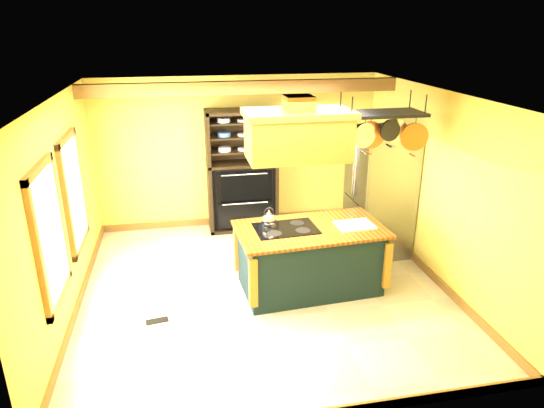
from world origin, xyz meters
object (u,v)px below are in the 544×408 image
object	(u,v)px
kitchen_island	(309,258)
pot_rack	(382,123)
refrigerator	(379,194)
hutch	(242,183)
range_hood	(298,133)

from	to	relation	value
kitchen_island	pot_rack	distance (m)	2.06
pot_rack	refrigerator	bearing A→B (deg)	63.96
kitchen_island	pot_rack	world-z (taller)	pot_rack
kitchen_island	refrigerator	size ratio (longest dim) A/B	1.05
kitchen_island	pot_rack	bearing A→B (deg)	-4.00
pot_rack	hutch	size ratio (longest dim) A/B	0.55
kitchen_island	hutch	distance (m)	2.46
refrigerator	pot_rack	bearing A→B (deg)	-116.04
pot_rack	hutch	bearing A→B (deg)	123.14
range_hood	hutch	xyz separation A→B (m)	(-0.42, 2.36, -1.39)
pot_rack	hutch	distance (m)	3.17
pot_rack	refrigerator	size ratio (longest dim) A/B	0.60
pot_rack	refrigerator	distance (m)	1.77
refrigerator	hutch	size ratio (longest dim) A/B	0.91
range_hood	hutch	size ratio (longest dim) A/B	0.63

